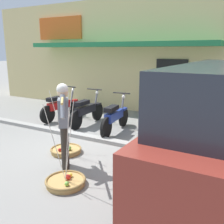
{
  "coord_description": "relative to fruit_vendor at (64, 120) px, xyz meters",
  "views": [
    {
      "loc": [
        3.47,
        -4.63,
        2.3
      ],
      "look_at": [
        0.57,
        0.6,
        0.85
      ],
      "focal_mm": 41.0,
      "sensor_mm": 36.0,
      "label": 1
    }
  ],
  "objects": [
    {
      "name": "ground_plane",
      "position": [
        -0.33,
        0.91,
        -0.98
      ],
      "size": [
        90.0,
        90.0,
        0.0
      ],
      "primitive_type": "plane",
      "color": "gray"
    },
    {
      "name": "sidewalk_curb",
      "position": [
        -0.33,
        1.61,
        -0.93
      ],
      "size": [
        20.0,
        0.24,
        0.1
      ],
      "primitive_type": "cube",
      "color": "gray",
      "rests_on": "ground"
    },
    {
      "name": "fruit_vendor",
      "position": [
        0.0,
        0.0,
        0.0
      ],
      "size": [
        0.95,
        1.17,
        1.7
      ],
      "color": "#2D2823",
      "rests_on": "ground"
    },
    {
      "name": "fruit_basket_left_side",
      "position": [
        -0.45,
        0.57,
        -0.9
      ],
      "size": [
        0.71,
        0.71,
        1.45
      ],
      "color": "#B2894C",
      "rests_on": "ground"
    },
    {
      "name": "fruit_basket_right_side",
      "position": [
        0.46,
        -0.57,
        -0.9
      ],
      "size": [
        0.71,
        0.71,
        1.45
      ],
      "color": "#B2894C",
      "rests_on": "ground"
    },
    {
      "name": "motorcycle_nearest_shop",
      "position": [
        -2.47,
        2.8,
        -0.52
      ],
      "size": [
        0.54,
        1.82,
        1.09
      ],
      "color": "black",
      "rests_on": "ground"
    },
    {
      "name": "motorcycle_second_in_row",
      "position": [
        -1.33,
        2.69,
        -0.52
      ],
      "size": [
        0.54,
        1.82,
        1.09
      ],
      "color": "black",
      "rests_on": "ground"
    },
    {
      "name": "motorcycle_third_in_row",
      "position": [
        -0.19,
        2.45,
        -0.52
      ],
      "size": [
        0.54,
        1.82,
        1.09
      ],
      "color": "black",
      "rests_on": "ground"
    },
    {
      "name": "storefront_building",
      "position": [
        -1.35,
        7.64,
        1.13
      ],
      "size": [
        13.0,
        6.0,
        4.2
      ],
      "color": "#DBC684",
      "rests_on": "ground"
    },
    {
      "name": "wooden_crate",
      "position": [
        1.2,
        3.09,
        -0.82
      ],
      "size": [
        0.44,
        0.36,
        0.32
      ],
      "primitive_type": "cube",
      "color": "olive",
      "rests_on": "ground"
    }
  ]
}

